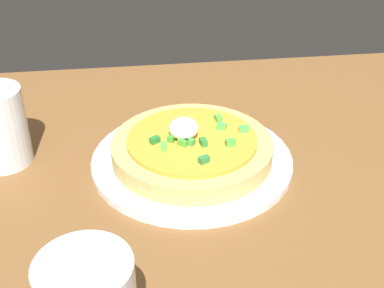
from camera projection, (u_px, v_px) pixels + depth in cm
name	position (u px, v px, depth cm)	size (l,w,h in cm)	color
dining_table	(243.00, 191.00, 65.00)	(96.62, 77.26, 3.01)	brown
plate	(192.00, 160.00, 67.47)	(26.56, 26.56, 1.01)	white
pizza	(192.00, 147.00, 66.41)	(21.16, 21.16, 5.66)	tan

